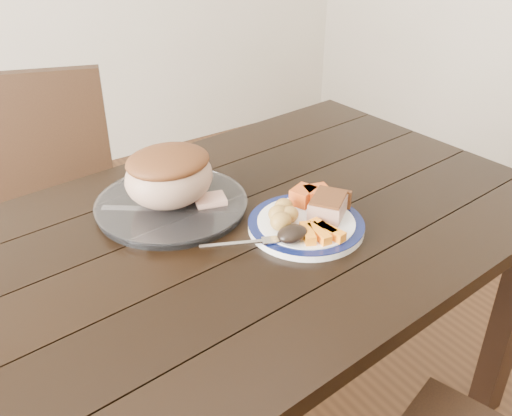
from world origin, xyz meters
TOP-DOWN VIEW (x-y plane):
  - dining_table at (-0.00, 0.00)m, footprint 1.67×1.04m
  - chair_far at (-0.20, 0.73)m, footprint 0.54×0.55m
  - dinner_plate at (0.17, -0.09)m, footprint 0.26×0.26m
  - plate_rim at (0.17, -0.09)m, footprint 0.26×0.26m
  - serving_platter at (-0.04, 0.16)m, footprint 0.35×0.35m
  - pork_slice at (0.23, -0.09)m, footprint 0.12×0.11m
  - roasted_potatoes at (0.12, -0.06)m, footprint 0.09×0.09m
  - carrot_batons at (0.16, -0.15)m, footprint 0.08×0.09m
  - pumpkin_wedges at (0.23, -0.03)m, footprint 0.09×0.07m
  - dark_mushroom at (0.10, -0.13)m, footprint 0.07×0.05m
  - fork at (0.01, -0.09)m, footprint 0.17×0.09m
  - roast_joint at (-0.04, 0.16)m, footprint 0.21×0.18m
  - cut_slice at (0.03, 0.10)m, footprint 0.08×0.07m
  - carving_knife at (-0.01, 0.10)m, footprint 0.27×0.21m

SIDE VIEW (x-z plane):
  - chair_far at x=-0.20m, z-range 0.06..0.99m
  - dining_table at x=0.00m, z-range 0.28..1.03m
  - carving_knife at x=-0.01m, z-range 0.75..0.76m
  - dinner_plate at x=0.17m, z-range 0.75..0.77m
  - serving_platter at x=-0.04m, z-range 0.75..0.77m
  - plate_rim at x=0.17m, z-range 0.76..0.78m
  - fork at x=0.01m, z-range 0.77..0.77m
  - cut_slice at x=0.03m, z-range 0.77..0.78m
  - carrot_batons at x=0.16m, z-range 0.77..0.79m
  - dark_mushroom at x=0.10m, z-range 0.77..0.80m
  - pumpkin_wedges at x=0.23m, z-range 0.77..0.81m
  - roasted_potatoes at x=0.12m, z-range 0.77..0.81m
  - pork_slice at x=0.23m, z-range 0.77..0.81m
  - roast_joint at x=-0.04m, z-range 0.77..0.90m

